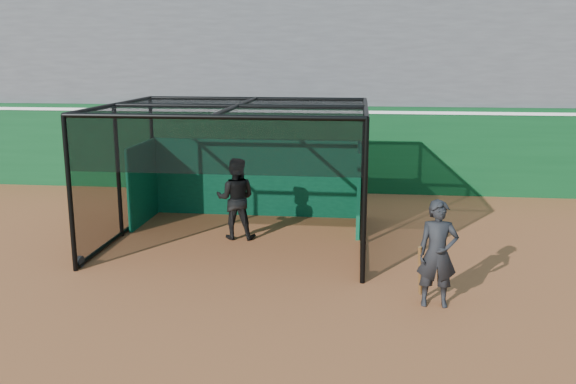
# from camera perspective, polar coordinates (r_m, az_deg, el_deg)

# --- Properties ---
(ground) EXTENTS (120.00, 120.00, 0.00)m
(ground) POSITION_cam_1_polar(r_m,az_deg,el_deg) (10.08, -5.24, -10.19)
(ground) COLOR brown
(ground) RESTS_ON ground
(outfield_wall) EXTENTS (50.00, 0.50, 2.50)m
(outfield_wall) POSITION_cam_1_polar(r_m,az_deg,el_deg) (17.89, 0.27, 4.23)
(outfield_wall) COLOR #0B3D1A
(outfield_wall) RESTS_ON ground
(grandstand) EXTENTS (50.00, 7.85, 8.95)m
(grandstand) POSITION_cam_1_polar(r_m,az_deg,el_deg) (21.46, 1.45, 14.16)
(grandstand) COLOR #4C4C4F
(grandstand) RESTS_ON ground
(batting_cage) EXTENTS (5.38, 4.61, 2.88)m
(batting_cage) POSITION_cam_1_polar(r_m,az_deg,el_deg) (12.95, -4.67, 1.62)
(batting_cage) COLOR black
(batting_cage) RESTS_ON ground
(batter) EXTENTS (0.89, 0.70, 1.77)m
(batter) POSITION_cam_1_polar(r_m,az_deg,el_deg) (13.21, -4.91, -0.61)
(batter) COLOR black
(batter) RESTS_ON ground
(on_deck_player) EXTENTS (0.64, 0.43, 1.72)m
(on_deck_player) POSITION_cam_1_polar(r_m,az_deg,el_deg) (9.89, 13.80, -5.65)
(on_deck_player) COLOR black
(on_deck_player) RESTS_ON ground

